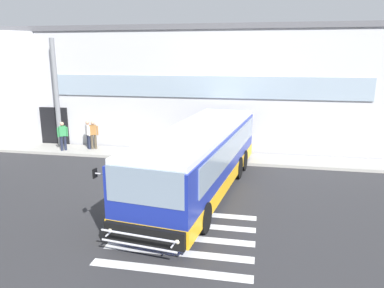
{
  "coord_description": "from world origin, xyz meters",
  "views": [
    {
      "loc": [
        4.19,
        -14.27,
        5.55
      ],
      "look_at": [
        1.09,
        1.89,
        1.5
      ],
      "focal_mm": 34.0,
      "sensor_mm": 36.0,
      "label": 1
    }
  ],
  "objects_px": {
    "bus_main_foreground": "(200,160)",
    "passenger_by_doorway": "(89,133)",
    "passenger_near_column": "(63,135)",
    "passenger_at_curb_edge": "(93,133)",
    "entry_support_column": "(56,93)"
  },
  "relations": [
    {
      "from": "passenger_near_column",
      "to": "passenger_at_curb_edge",
      "type": "height_order",
      "value": "same"
    },
    {
      "from": "entry_support_column",
      "to": "passenger_by_doorway",
      "type": "height_order",
      "value": "entry_support_column"
    },
    {
      "from": "passenger_near_column",
      "to": "passenger_by_doorway",
      "type": "height_order",
      "value": "same"
    },
    {
      "from": "bus_main_foreground",
      "to": "passenger_near_column",
      "type": "xyz_separation_m",
      "value": [
        -8.78,
        4.51,
        -0.25
      ]
    },
    {
      "from": "entry_support_column",
      "to": "passenger_near_column",
      "type": "relative_size",
      "value": 3.79
    },
    {
      "from": "entry_support_column",
      "to": "passenger_by_doorway",
      "type": "xyz_separation_m",
      "value": [
        2.08,
        -0.37,
        -2.21
      ]
    },
    {
      "from": "passenger_near_column",
      "to": "passenger_at_curb_edge",
      "type": "xyz_separation_m",
      "value": [
        1.57,
        0.66,
        0.0
      ]
    },
    {
      "from": "bus_main_foreground",
      "to": "passenger_by_doorway",
      "type": "relative_size",
      "value": 6.72
    },
    {
      "from": "bus_main_foreground",
      "to": "passenger_at_curb_edge",
      "type": "relative_size",
      "value": 6.72
    },
    {
      "from": "passenger_by_doorway",
      "to": "passenger_at_curb_edge",
      "type": "bearing_deg",
      "value": -1.11
    },
    {
      "from": "entry_support_column",
      "to": "bus_main_foreground",
      "type": "distance_m",
      "value": 11.24
    },
    {
      "from": "passenger_near_column",
      "to": "passenger_at_curb_edge",
      "type": "bearing_deg",
      "value": 22.73
    },
    {
      "from": "bus_main_foreground",
      "to": "passenger_at_curb_edge",
      "type": "bearing_deg",
      "value": 144.4
    },
    {
      "from": "entry_support_column",
      "to": "passenger_at_curb_edge",
      "type": "height_order",
      "value": "entry_support_column"
    },
    {
      "from": "entry_support_column",
      "to": "passenger_near_column",
      "type": "bearing_deg",
      "value": -52.2
    }
  ]
}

